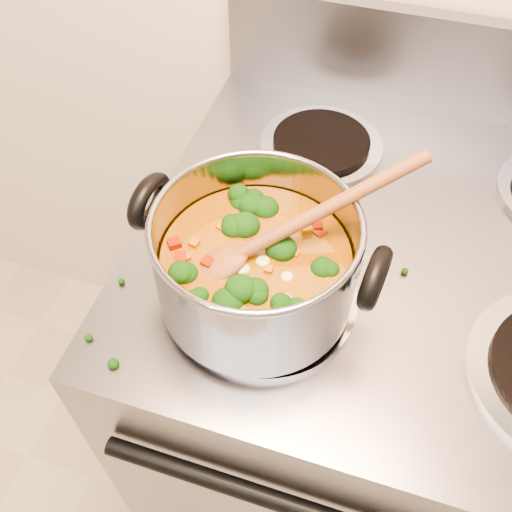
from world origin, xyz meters
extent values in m
cube|color=gray|center=(0.06, 1.16, 0.46)|extent=(0.77, 0.67, 0.92)
cube|color=gray|center=(0.06, 1.48, 1.00)|extent=(0.77, 0.03, 0.16)
cylinder|color=#A5A5AD|center=(-0.12, 1.01, 0.92)|extent=(0.23, 0.23, 0.01)
cylinder|color=black|center=(-0.12, 1.01, 0.93)|extent=(0.18, 0.18, 0.01)
cylinder|color=#A5A5AD|center=(-0.12, 1.31, 0.92)|extent=(0.19, 0.19, 0.01)
cylinder|color=black|center=(-0.12, 1.31, 0.93)|extent=(0.15, 0.15, 0.01)
cylinder|color=#919198|center=(-0.13, 1.00, 1.00)|extent=(0.24, 0.24, 0.13)
torus|color=#919198|center=(-0.13, 1.00, 1.06)|extent=(0.24, 0.24, 0.01)
cylinder|color=brown|center=(-0.13, 1.00, 0.98)|extent=(0.22, 0.22, 0.08)
torus|color=black|center=(-0.27, 1.02, 1.04)|extent=(0.03, 0.08, 0.08)
torus|color=black|center=(0.00, 0.98, 1.04)|extent=(0.03, 0.08, 0.08)
ellipsoid|color=black|center=(-0.07, 0.93, 1.01)|extent=(0.04, 0.04, 0.03)
ellipsoid|color=black|center=(-0.10, 0.95, 1.01)|extent=(0.04, 0.04, 0.03)
ellipsoid|color=black|center=(-0.05, 1.00, 1.01)|extent=(0.04, 0.04, 0.03)
ellipsoid|color=black|center=(-0.10, 1.01, 1.01)|extent=(0.04, 0.04, 0.03)
ellipsoid|color=black|center=(-0.17, 0.96, 1.01)|extent=(0.04, 0.04, 0.03)
ellipsoid|color=black|center=(-0.05, 1.05, 1.01)|extent=(0.04, 0.04, 0.03)
ellipsoid|color=black|center=(-0.05, 1.01, 1.01)|extent=(0.04, 0.04, 0.03)
ellipsoid|color=black|center=(-0.09, 1.01, 1.01)|extent=(0.04, 0.04, 0.03)
ellipsoid|color=black|center=(-0.17, 1.05, 1.01)|extent=(0.04, 0.04, 0.03)
ellipsoid|color=black|center=(-0.22, 1.01, 1.01)|extent=(0.04, 0.04, 0.03)
ellipsoid|color=black|center=(-0.09, 1.05, 1.01)|extent=(0.04, 0.04, 0.03)
ellipsoid|color=maroon|center=(-0.12, 0.91, 1.01)|extent=(0.01, 0.01, 0.01)
ellipsoid|color=maroon|center=(-0.17, 0.96, 1.01)|extent=(0.01, 0.01, 0.01)
ellipsoid|color=maroon|center=(-0.06, 1.02, 1.01)|extent=(0.01, 0.01, 0.01)
ellipsoid|color=maroon|center=(-0.19, 1.01, 1.01)|extent=(0.01, 0.01, 0.01)
ellipsoid|color=maroon|center=(-0.17, 1.06, 1.01)|extent=(0.01, 0.01, 0.01)
ellipsoid|color=maroon|center=(-0.13, 1.00, 1.01)|extent=(0.01, 0.01, 0.01)
ellipsoid|color=maroon|center=(-0.16, 0.95, 1.01)|extent=(0.01, 0.01, 0.01)
ellipsoid|color=maroon|center=(-0.15, 0.99, 1.01)|extent=(0.01, 0.01, 0.01)
ellipsoid|color=maroon|center=(-0.14, 1.07, 1.01)|extent=(0.01, 0.01, 0.01)
ellipsoid|color=maroon|center=(-0.10, 0.97, 1.01)|extent=(0.01, 0.01, 0.01)
ellipsoid|color=#A85709|center=(-0.09, 1.07, 1.01)|extent=(0.01, 0.01, 0.01)
ellipsoid|color=#A85709|center=(-0.13, 1.08, 1.01)|extent=(0.01, 0.01, 0.01)
ellipsoid|color=#A85709|center=(-0.15, 1.05, 1.01)|extent=(0.01, 0.01, 0.01)
ellipsoid|color=#A85709|center=(-0.16, 0.99, 1.01)|extent=(0.01, 0.01, 0.01)
ellipsoid|color=#A85709|center=(-0.17, 1.07, 1.01)|extent=(0.01, 0.01, 0.01)
ellipsoid|color=#A85709|center=(-0.05, 0.98, 1.01)|extent=(0.01, 0.01, 0.01)
ellipsoid|color=#A85709|center=(-0.22, 1.01, 1.01)|extent=(0.01, 0.01, 0.01)
ellipsoid|color=#A85709|center=(-0.05, 1.03, 1.01)|extent=(0.01, 0.01, 0.01)
ellipsoid|color=#A85709|center=(-0.09, 1.02, 1.01)|extent=(0.01, 0.01, 0.01)
ellipsoid|color=#A85709|center=(-0.16, 1.06, 1.01)|extent=(0.01, 0.01, 0.01)
ellipsoid|color=beige|center=(-0.04, 1.01, 1.01)|extent=(0.02, 0.02, 0.01)
ellipsoid|color=beige|center=(-0.20, 0.98, 1.01)|extent=(0.02, 0.02, 0.01)
ellipsoid|color=beige|center=(-0.21, 0.98, 1.01)|extent=(0.02, 0.02, 0.01)
ellipsoid|color=beige|center=(-0.18, 1.06, 1.01)|extent=(0.02, 0.02, 0.01)
ellipsoid|color=beige|center=(-0.18, 1.03, 1.01)|extent=(0.02, 0.02, 0.01)
ellipsoid|color=beige|center=(-0.21, 1.03, 1.01)|extent=(0.02, 0.02, 0.01)
ellipsoid|color=brown|center=(-0.17, 0.97, 1.01)|extent=(0.09, 0.08, 0.04)
cylinder|color=brown|center=(-0.07, 1.05, 1.06)|extent=(0.21, 0.16, 0.11)
ellipsoid|color=black|center=(0.04, 1.07, 0.92)|extent=(0.01, 0.01, 0.01)
ellipsoid|color=black|center=(-0.19, 0.84, 0.92)|extent=(0.01, 0.01, 0.01)
ellipsoid|color=black|center=(-0.21, 0.85, 0.92)|extent=(0.01, 0.01, 0.01)
ellipsoid|color=black|center=(0.02, 0.89, 0.92)|extent=(0.01, 0.01, 0.01)
ellipsoid|color=black|center=(0.05, 1.06, 0.92)|extent=(0.01, 0.01, 0.01)
camera|label=1|loc=(-0.01, 0.61, 1.52)|focal=40.00mm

